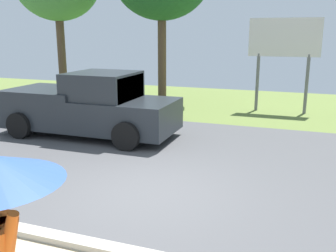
% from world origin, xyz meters
% --- Properties ---
extents(ground_plane, '(40.00, 22.00, 0.20)m').
position_xyz_m(ground_plane, '(0.00, 2.95, -0.05)').
color(ground_plane, '#4C4C4F').
extents(pickup_truck, '(5.20, 2.28, 1.88)m').
position_xyz_m(pickup_truck, '(-3.15, 3.37, 0.87)').
color(pickup_truck, '#23282D').
rests_on(pickup_truck, ground_plane).
extents(roadside_billboard, '(2.60, 0.12, 3.50)m').
position_xyz_m(roadside_billboard, '(1.94, 8.77, 2.55)').
color(roadside_billboard, slate).
rests_on(roadside_billboard, ground_plane).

